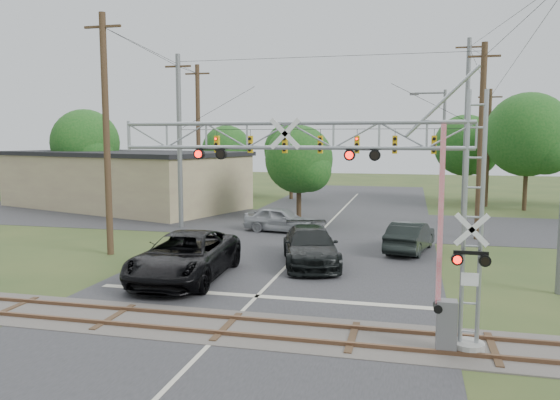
% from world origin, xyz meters
% --- Properties ---
extents(ground, '(160.00, 160.00, 0.00)m').
position_xyz_m(ground, '(0.00, 0.00, 0.00)').
color(ground, '#324720').
rests_on(ground, ground).
extents(road_main, '(14.00, 90.00, 0.02)m').
position_xyz_m(road_main, '(0.00, 10.00, 0.01)').
color(road_main, '#2C2C2F').
rests_on(road_main, ground).
extents(road_cross, '(90.00, 12.00, 0.02)m').
position_xyz_m(road_cross, '(0.00, 24.00, 0.01)').
color(road_cross, '#2C2C2F').
rests_on(road_cross, ground).
extents(railroad_track, '(90.00, 3.20, 0.17)m').
position_xyz_m(railroad_track, '(0.00, 2.00, 0.03)').
color(railroad_track, '#524B47').
rests_on(railroad_track, ground).
extents(crossing_gantry, '(10.88, 0.93, 7.31)m').
position_xyz_m(crossing_gantry, '(4.09, 1.64, 4.52)').
color(crossing_gantry, gray).
rests_on(crossing_gantry, ground).
extents(traffic_signal_span, '(19.34, 0.36, 11.50)m').
position_xyz_m(traffic_signal_span, '(0.88, 20.00, 5.73)').
color(traffic_signal_span, slate).
rests_on(traffic_signal_span, ground).
extents(pickup_black, '(3.66, 7.33, 1.99)m').
position_xyz_m(pickup_black, '(-3.70, 7.30, 1.00)').
color(pickup_black, black).
rests_on(pickup_black, ground).
extents(car_dark, '(3.99, 6.55, 1.78)m').
position_xyz_m(car_dark, '(1.00, 11.27, 0.89)').
color(car_dark, black).
rests_on(car_dark, ground).
extents(sedan_silver, '(5.01, 2.68, 1.62)m').
position_xyz_m(sedan_silver, '(-2.51, 19.83, 0.81)').
color(sedan_silver, '#93969A').
rests_on(sedan_silver, ground).
extents(suv_dark, '(2.72, 5.17, 1.62)m').
position_xyz_m(suv_dark, '(5.61, 15.44, 0.81)').
color(suv_dark, black).
rests_on(suv_dark, ground).
extents(commercial_building, '(23.08, 16.57, 4.88)m').
position_xyz_m(commercial_building, '(-18.87, 29.01, 2.45)').
color(commercial_building, '#9A8566').
rests_on(commercial_building, ground).
extents(streetlight, '(2.49, 0.26, 9.35)m').
position_xyz_m(streetlight, '(7.53, 25.97, 5.23)').
color(streetlight, slate).
rests_on(streetlight, ground).
extents(utility_poles, '(24.87, 28.49, 13.57)m').
position_xyz_m(utility_poles, '(2.56, 22.30, 6.21)').
color(utility_poles, '#402F1D').
rests_on(utility_poles, ground).
extents(treeline, '(53.29, 21.74, 9.77)m').
position_xyz_m(treeline, '(1.99, 35.54, 5.39)').
color(treeline, '#3C2C1B').
rests_on(treeline, ground).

